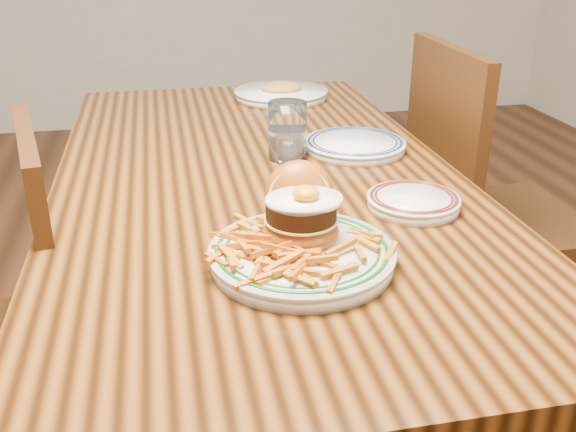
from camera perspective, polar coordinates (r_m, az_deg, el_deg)
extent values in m
cube|color=black|center=(1.40, -2.70, 3.08)|extent=(0.85, 1.60, 0.05)
cylinder|color=black|center=(2.22, -14.90, 0.13)|extent=(0.07, 0.07, 0.70)
cylinder|color=black|center=(2.28, 3.64, 1.64)|extent=(0.07, 0.07, 0.70)
cube|color=#3D230C|center=(1.35, -20.87, -2.09)|extent=(0.11, 0.41, 0.45)
cylinder|color=#3D230C|center=(1.74, -19.28, -13.52)|extent=(0.04, 0.04, 0.41)
cube|color=#3D230C|center=(1.93, 18.38, -0.55)|extent=(0.46, 0.46, 0.04)
cube|color=#3D230C|center=(1.75, 13.62, 6.70)|extent=(0.04, 0.45, 0.48)
cylinder|color=#3D230C|center=(2.27, 19.66, -3.63)|extent=(0.04, 0.04, 0.44)
cylinder|color=#3D230C|center=(2.11, 10.53, -4.69)|extent=(0.04, 0.04, 0.44)
cylinder|color=#3D230C|center=(1.82, 14.74, -10.45)|extent=(0.04, 0.04, 0.44)
cylinder|color=silver|center=(1.00, 1.23, -3.81)|extent=(0.29, 0.29, 0.02)
cylinder|color=silver|center=(0.99, 1.24, -3.08)|extent=(0.29, 0.29, 0.01)
torus|color=#0C4618|center=(0.99, 1.24, -2.98)|extent=(0.27, 0.27, 0.01)
torus|color=#0C4618|center=(0.99, 1.24, -2.98)|extent=(0.24, 0.24, 0.01)
ellipsoid|color=#954113|center=(1.02, 1.16, -1.34)|extent=(0.12, 0.12, 0.06)
cylinder|color=#F5E799|center=(1.01, 1.17, -0.29)|extent=(0.12, 0.12, 0.00)
cylinder|color=black|center=(1.00, 1.18, 0.55)|extent=(0.11, 0.11, 0.03)
ellipsoid|color=white|center=(0.99, 1.44, 1.46)|extent=(0.12, 0.10, 0.01)
ellipsoid|color=orange|center=(0.99, 1.60, 2.03)|extent=(0.04, 0.04, 0.02)
ellipsoid|color=#954113|center=(1.07, 1.01, 1.92)|extent=(0.13, 0.12, 0.13)
cylinder|color=#F5E799|center=(1.05, 1.05, 1.43)|extent=(0.11, 0.05, 0.10)
cylinder|color=silver|center=(1.22, 11.06, 1.04)|extent=(0.17, 0.17, 0.02)
cylinder|color=silver|center=(1.22, 11.11, 1.56)|extent=(0.17, 0.17, 0.01)
torus|color=#521412|center=(1.21, 11.11, 1.65)|extent=(0.16, 0.16, 0.01)
torus|color=#521412|center=(1.21, 11.11, 1.65)|extent=(0.15, 0.15, 0.01)
cube|color=silver|center=(1.23, 11.80, 1.85)|extent=(0.10, 0.07, 0.00)
cylinder|color=silver|center=(1.52, 5.94, 6.13)|extent=(0.23, 0.23, 0.02)
cylinder|color=silver|center=(1.52, 5.96, 6.55)|extent=(0.24, 0.24, 0.01)
torus|color=#0F1C4F|center=(1.52, 5.96, 6.61)|extent=(0.22, 0.22, 0.01)
torus|color=#0F1C4F|center=(1.52, 5.96, 6.61)|extent=(0.20, 0.20, 0.01)
cylinder|color=white|center=(1.45, -0.06, 7.60)|extent=(0.09, 0.09, 0.13)
cylinder|color=silver|center=(1.46, -0.06, 6.46)|extent=(0.07, 0.07, 0.06)
cylinder|color=silver|center=(1.99, -0.62, 10.68)|extent=(0.28, 0.28, 0.02)
cylinder|color=silver|center=(1.98, -0.62, 11.06)|extent=(0.28, 0.28, 0.01)
ellipsoid|color=#BA8E35|center=(1.98, -0.62, 11.32)|extent=(0.12, 0.10, 0.04)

